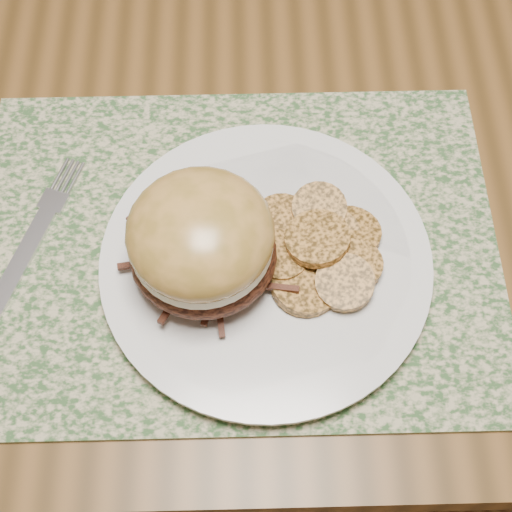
{
  "coord_description": "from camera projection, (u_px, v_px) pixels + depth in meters",
  "views": [
    {
      "loc": [
        -0.13,
        -0.52,
        1.29
      ],
      "look_at": [
        -0.12,
        -0.26,
        0.79
      ],
      "focal_mm": 50.0,
      "sensor_mm": 36.0,
      "label": 1
    }
  ],
  "objects": [
    {
      "name": "roasted_potatoes",
      "position": [
        320.0,
        247.0,
        0.58
      ],
      "size": [
        0.13,
        0.14,
        0.03
      ],
      "color": "#BC7E37",
      "rests_on": "dinner_plate"
    },
    {
      "name": "dinner_plate",
      "position": [
        266.0,
        263.0,
        0.6
      ],
      "size": [
        0.26,
        0.26,
        0.02
      ],
      "primitive_type": "cylinder",
      "color": "silver",
      "rests_on": "placemat"
    },
    {
      "name": "ground",
      "position": [
        315.0,
        320.0,
        1.39
      ],
      "size": [
        3.5,
        3.5,
        0.0
      ],
      "primitive_type": "plane",
      "color": "#54321C",
      "rests_on": "ground"
    },
    {
      "name": "pork_sandwich",
      "position": [
        201.0,
        242.0,
        0.55
      ],
      "size": [
        0.13,
        0.13,
        0.09
      ],
      "rotation": [
        0.0,
        0.0,
        -0.12
      ],
      "color": "black",
      "rests_on": "dinner_plate"
    },
    {
      "name": "dining_table",
      "position": [
        359.0,
        93.0,
        0.8
      ],
      "size": [
        1.5,
        0.9,
        0.75
      ],
      "color": "brown",
      "rests_on": "ground"
    },
    {
      "name": "fork",
      "position": [
        29.0,
        247.0,
        0.61
      ],
      "size": [
        0.08,
        0.19,
        0.0
      ],
      "rotation": [
        0.0,
        0.0,
        -0.35
      ],
      "color": "silver",
      "rests_on": "placemat"
    },
    {
      "name": "placemat",
      "position": [
        236.0,
        245.0,
        0.61
      ],
      "size": [
        0.45,
        0.33,
        0.0
      ],
      "primitive_type": "cube",
      "color": "#32542B",
      "rests_on": "dining_table"
    }
  ]
}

